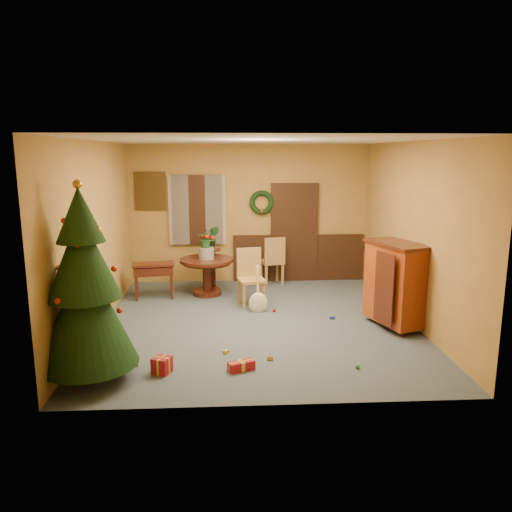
{
  "coord_description": "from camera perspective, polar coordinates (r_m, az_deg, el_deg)",
  "views": [
    {
      "loc": [
        -0.46,
        -7.75,
        2.7
      ],
      "look_at": [
        0.0,
        0.4,
        1.02
      ],
      "focal_mm": 35.0,
      "sensor_mm": 36.0,
      "label": 1
    }
  ],
  "objects": [
    {
      "name": "gift_d",
      "position": [
        6.49,
        -1.69,
        -12.42
      ],
      "size": [
        0.36,
        0.25,
        0.12
      ],
      "color": "maroon",
      "rests_on": "floor"
    },
    {
      "name": "chair_near",
      "position": [
        9.0,
        -0.64,
        -2.19
      ],
      "size": [
        0.52,
        0.52,
        1.03
      ],
      "color": "olive",
      "rests_on": "floor"
    },
    {
      "name": "room_envelope",
      "position": [
        10.6,
        0.4,
        3.01
      ],
      "size": [
        5.5,
        5.5,
        5.5
      ],
      "color": "#343D4C",
      "rests_on": "ground"
    },
    {
      "name": "plant_stand",
      "position": [
        10.06,
        -4.95,
        -0.96
      ],
      "size": [
        0.32,
        0.32,
        0.83
      ],
      "color": "#330F0B",
      "rests_on": "floor"
    },
    {
      "name": "christmas_tree",
      "position": [
        6.19,
        -18.99,
        -3.57
      ],
      "size": [
        1.17,
        1.17,
        2.42
      ],
      "color": "#382111",
      "rests_on": "floor"
    },
    {
      "name": "toy_e",
      "position": [
        6.79,
        1.6,
        -11.61
      ],
      "size": [
        0.08,
        0.05,
        0.05
      ],
      "primitive_type": "cube",
      "rotation": [
        0.0,
        0.0,
        -0.05
      ],
      "color": "#C1862D",
      "rests_on": "floor"
    },
    {
      "name": "gift_c",
      "position": [
        7.24,
        -16.78,
        -10.18
      ],
      "size": [
        0.34,
        0.34,
        0.16
      ],
      "color": "brown",
      "rests_on": "floor"
    },
    {
      "name": "stand_plant",
      "position": [
        9.96,
        -5.0,
        2.12
      ],
      "size": [
        0.26,
        0.21,
        0.47
      ],
      "primitive_type": "imported",
      "rotation": [
        0.0,
        0.0,
        -0.02
      ],
      "color": "#19471E",
      "rests_on": "plant_stand"
    },
    {
      "name": "guitar",
      "position": [
        8.63,
        0.26,
        -3.93
      ],
      "size": [
        0.39,
        0.54,
        0.76
      ],
      "primitive_type": null,
      "rotation": [
        -0.49,
        0.0,
        -0.12
      ],
      "color": "beige",
      "rests_on": "floor"
    },
    {
      "name": "toy_d",
      "position": [
        8.73,
        2.08,
        -6.21
      ],
      "size": [
        0.06,
        0.06,
        0.06
      ],
      "primitive_type": "sphere",
      "color": "#B31E0B",
      "rests_on": "floor"
    },
    {
      "name": "toy_b",
      "position": [
        6.67,
        11.51,
        -12.26
      ],
      "size": [
        0.06,
        0.06,
        0.06
      ],
      "primitive_type": "sphere",
      "color": "#258B42",
      "rests_on": "floor"
    },
    {
      "name": "dining_table",
      "position": [
        9.71,
        -5.64,
        -1.55
      ],
      "size": [
        1.04,
        1.04,
        0.71
      ],
      "color": "#330F0B",
      "rests_on": "floor"
    },
    {
      "name": "gift_b",
      "position": [
        6.51,
        -10.7,
        -12.15
      ],
      "size": [
        0.27,
        0.27,
        0.21
      ],
      "color": "maroon",
      "rests_on": "floor"
    },
    {
      "name": "chair_far",
      "position": [
        10.39,
        1.95,
        -0.36
      ],
      "size": [
        0.53,
        0.53,
        1.02
      ],
      "color": "olive",
      "rests_on": "floor"
    },
    {
      "name": "urn",
      "position": [
        9.64,
        -5.68,
        0.32
      ],
      "size": [
        0.3,
        0.3,
        0.22
      ],
      "primitive_type": "cylinder",
      "color": "slate",
      "rests_on": "dining_table"
    },
    {
      "name": "gift_a",
      "position": [
        6.83,
        -14.67,
        -11.42
      ],
      "size": [
        0.34,
        0.29,
        0.15
      ],
      "color": "brown",
      "rests_on": "floor"
    },
    {
      "name": "toy_c",
      "position": [
        7.0,
        -3.46,
        -10.88
      ],
      "size": [
        0.09,
        0.09,
        0.05
      ],
      "primitive_type": "cube",
      "rotation": [
        0.0,
        0.0,
        0.85
      ],
      "color": "gold",
      "rests_on": "floor"
    },
    {
      "name": "sideboard",
      "position": [
        8.11,
        15.65,
        -2.9
      ],
      "size": [
        0.87,
        1.18,
        1.36
      ],
      "color": "#5B1B0A",
      "rests_on": "floor"
    },
    {
      "name": "toy_a",
      "position": [
        8.45,
        8.7,
        -6.99
      ],
      "size": [
        0.09,
        0.06,
        0.05
      ],
      "primitive_type": "cube",
      "rotation": [
        0.0,
        0.0,
        0.14
      ],
      "color": "#273CA9",
      "rests_on": "floor"
    },
    {
      "name": "centerpiece_plant",
      "position": [
        9.59,
        -5.72,
        2.04
      ],
      "size": [
        0.33,
        0.29,
        0.37
      ],
      "primitive_type": "imported",
      "color": "#1E4C23",
      "rests_on": "urn"
    },
    {
      "name": "writing_desk",
      "position": [
        9.61,
        -11.64,
        -1.79
      ],
      "size": [
        0.82,
        0.49,
        0.68
      ],
      "color": "#330F0B",
      "rests_on": "floor"
    }
  ]
}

